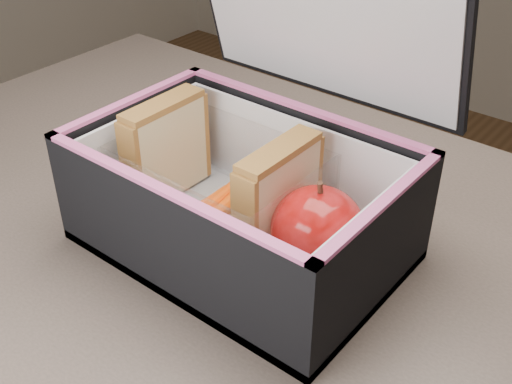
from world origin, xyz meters
TOP-DOWN VIEW (x-y plane):
  - kitchen_table at (0.00, 0.00)m, footprint 1.20×0.80m
  - lunch_bag at (-0.07, 0.05)m, footprint 0.30×0.25m
  - plastic_tub at (-0.10, 0.06)m, footprint 0.19×0.14m
  - sandwich_left at (-0.17, 0.06)m, footprint 0.03×0.10m
  - sandwich_right at (-0.03, 0.06)m, footprint 0.03×0.10m
  - carrot_sticks at (-0.10, 0.06)m, footprint 0.05×0.14m
  - paper_napkin at (0.02, 0.06)m, footprint 0.10×0.10m
  - red_apple at (0.02, 0.05)m, footprint 0.09×0.09m

SIDE VIEW (x-z plane):
  - kitchen_table at x=0.00m, z-range 0.28..1.03m
  - paper_napkin at x=0.02m, z-range 0.76..0.77m
  - carrot_sticks at x=-0.10m, z-range 0.77..0.80m
  - plastic_tub at x=-0.10m, z-range 0.76..0.84m
  - red_apple at x=0.02m, z-range 0.77..0.86m
  - lunch_bag at x=-0.07m, z-range 0.67..0.97m
  - sandwich_right at x=-0.03m, z-range 0.77..0.87m
  - sandwich_left at x=-0.17m, z-range 0.77..0.87m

